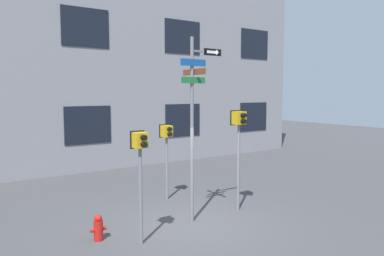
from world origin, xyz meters
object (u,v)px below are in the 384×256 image
(street_sign_pole, at_px, (194,113))
(pedestrian_signal_right, at_px, (239,132))
(pedestrian_signal_left, at_px, (140,158))
(fire_hydrant, at_px, (98,228))
(pedestrian_signal_across, at_px, (167,141))

(street_sign_pole, bearing_deg, pedestrian_signal_right, 0.85)
(street_sign_pole, xyz_separation_m, pedestrian_signal_left, (-1.85, -0.57, -0.89))
(pedestrian_signal_left, distance_m, fire_hydrant, 1.97)
(fire_hydrant, bearing_deg, pedestrian_signal_right, -2.16)
(pedestrian_signal_right, xyz_separation_m, pedestrian_signal_across, (-1.11, 2.15, -0.39))
(pedestrian_signal_left, xyz_separation_m, pedestrian_signal_right, (3.41, 0.59, 0.31))
(street_sign_pole, height_order, fire_hydrant, street_sign_pole)
(pedestrian_signal_across, bearing_deg, fire_hydrant, -146.61)
(pedestrian_signal_across, relative_size, fire_hydrant, 3.92)
(street_sign_pole, bearing_deg, pedestrian_signal_left, -162.86)
(street_sign_pole, relative_size, fire_hydrant, 7.86)
(street_sign_pole, relative_size, pedestrian_signal_left, 1.88)
(pedestrian_signal_left, distance_m, pedestrian_signal_right, 3.48)
(pedestrian_signal_left, height_order, pedestrian_signal_right, pedestrian_signal_right)
(street_sign_pole, bearing_deg, pedestrian_signal_across, 78.17)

